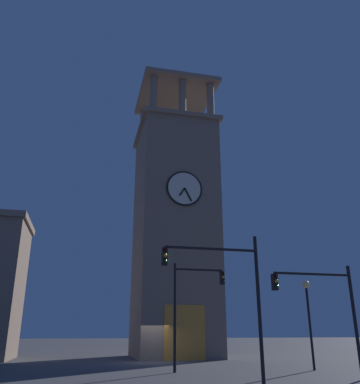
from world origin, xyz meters
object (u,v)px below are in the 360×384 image
at_px(clocktower, 174,229).
at_px(street_lamp, 308,306).
at_px(traffic_signal_mid, 326,300).
at_px(traffic_signal_near, 228,283).
at_px(traffic_signal_far, 191,298).

height_order(clocktower, street_lamp, clocktower).
xyz_separation_m(clocktower, traffic_signal_mid, (-3.35, 17.70, -7.48)).
relative_size(traffic_signal_near, street_lamp, 1.25).
height_order(traffic_signal_far, street_lamp, traffic_signal_far).
bearing_deg(street_lamp, traffic_signal_near, 38.30).
relative_size(traffic_signal_mid, traffic_signal_far, 0.88).
bearing_deg(traffic_signal_far, street_lamp, 175.80).
bearing_deg(traffic_signal_mid, street_lamp, -111.19).
xyz_separation_m(traffic_signal_near, street_lamp, (-6.91, -5.45, -0.58)).
xyz_separation_m(traffic_signal_mid, street_lamp, (-1.82, -4.71, 0.01)).
bearing_deg(traffic_signal_far, traffic_signal_near, 90.62).
relative_size(traffic_signal_near, traffic_signal_far, 1.06).
bearing_deg(traffic_signal_near, traffic_signal_mid, -171.65).
bearing_deg(traffic_signal_far, traffic_signal_mid, 134.60).
distance_m(traffic_signal_near, traffic_signal_far, 5.97).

